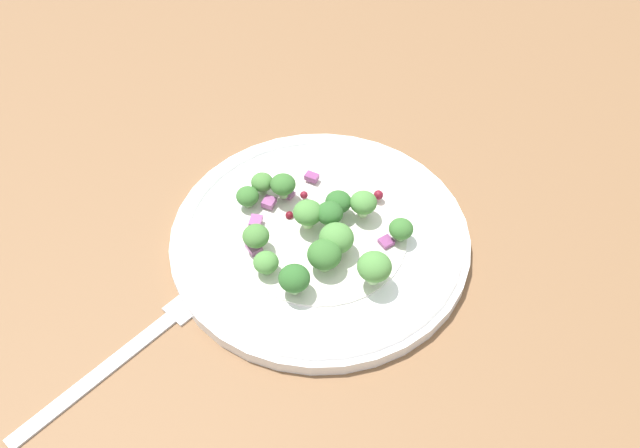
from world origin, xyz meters
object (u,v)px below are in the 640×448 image
at_px(broccoli_floret_0, 363,203).
at_px(broccoli_floret_2, 256,236).
at_px(plate, 320,238).
at_px(fork, 126,352).
at_px(broccoli_floret_1, 294,279).

height_order(broccoli_floret_0, broccoli_floret_2, broccoli_floret_0).
distance_m(plate, fork, 0.19).
relative_size(broccoli_floret_0, broccoli_floret_2, 1.04).
bearing_deg(broccoli_floret_2, fork, -42.77).
bearing_deg(broccoli_floret_2, plate, 110.22).
xyz_separation_m(plate, broccoli_floret_2, (0.02, -0.05, 0.02)).
relative_size(broccoli_floret_2, fork, 0.15).
bearing_deg(plate, fork, -50.57).
xyz_separation_m(plate, fork, (0.12, -0.14, -0.01)).
bearing_deg(fork, broccoli_floret_2, 137.23).
relative_size(plate, fork, 1.69).
bearing_deg(broccoli_floret_2, broccoli_floret_0, 114.80).
distance_m(broccoli_floret_0, broccoli_floret_2, 0.10).
bearing_deg(fork, broccoli_floret_1, 113.97).
bearing_deg(broccoli_floret_1, broccoli_floret_0, 147.54).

